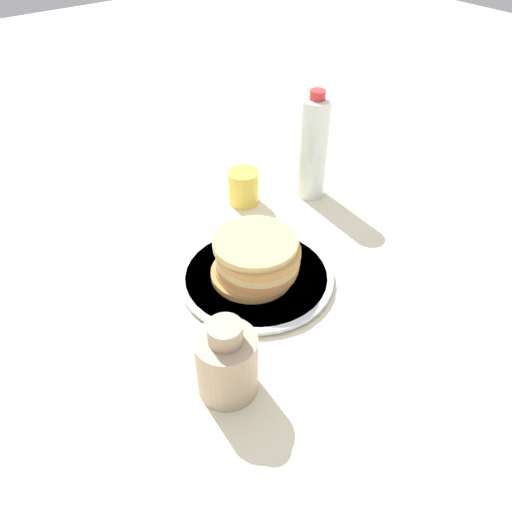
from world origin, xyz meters
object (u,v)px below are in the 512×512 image
Objects in this scene: plate at (256,276)px; water_bottle_near at (313,148)px; juice_glass at (243,187)px; pancake_stack at (256,259)px; cream_jug at (227,362)px.

water_bottle_near is (0.27, 0.15, 0.10)m from plate.
juice_glass is 0.32× the size of water_bottle_near.
plate is 0.04m from pancake_stack.
water_bottle_near reaches higher than cream_jug.
juice_glass reaches higher than plate.
pancake_stack is 0.23m from cream_jug.
pancake_stack reaches higher than juice_glass.
plate is 1.75× the size of pancake_stack.
plate is at bearing -150.57° from water_bottle_near.
water_bottle_near is (0.43, 0.30, 0.05)m from cream_jug.
plate is at bearing 58.60° from pancake_stack.
juice_glass is at bearing 58.37° from pancake_stack.
cream_jug is 0.53m from water_bottle_near.
pancake_stack is 0.25m from juice_glass.
juice_glass is (0.13, 0.21, -0.01)m from pancake_stack.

